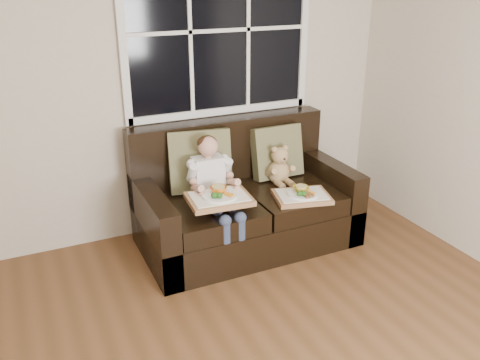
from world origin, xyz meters
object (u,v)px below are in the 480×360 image
loveseat (244,205)px  tray_left (219,197)px  teddy_bear (279,167)px  tray_right (302,195)px  child (213,181)px

loveseat → tray_left: loveseat is taller
teddy_bear → tray_right: size_ratio=0.70×
child → teddy_bear: child is taller
loveseat → child: 0.46m
loveseat → teddy_bear: size_ratio=5.06×
child → tray_right: (0.64, -0.24, -0.14)m
teddy_bear → tray_right: bearing=-89.0°
tray_left → loveseat: bearing=47.3°
tray_right → teddy_bear: bearing=104.1°
loveseat → teddy_bear: 0.43m
child → tray_left: bearing=-99.7°
loveseat → child: size_ratio=2.21×
child → tray_right: child is taller
loveseat → teddy_bear: loveseat is taller
child → tray_right: size_ratio=1.60×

